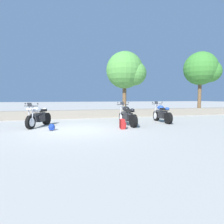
# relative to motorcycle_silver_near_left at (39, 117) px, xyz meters

# --- Properties ---
(ground_plane) EXTENTS (120.00, 120.00, 0.00)m
(ground_plane) POSITION_rel_motorcycle_silver_near_left_xyz_m (1.57, -1.33, -0.49)
(ground_plane) COLOR #A3A099
(stone_wall) EXTENTS (36.00, 0.80, 0.55)m
(stone_wall) POSITION_rel_motorcycle_silver_near_left_xyz_m (1.57, 3.47, -0.21)
(stone_wall) COLOR gray
(stone_wall) RESTS_ON ground
(motorcycle_silver_near_left) EXTENTS (1.07, 1.95, 1.18)m
(motorcycle_silver_near_left) POSITION_rel_motorcycle_silver_near_left_xyz_m (0.00, 0.00, 0.00)
(motorcycle_silver_near_left) COLOR black
(motorcycle_silver_near_left) RESTS_ON ground
(motorcycle_black_centre) EXTENTS (0.67, 2.07, 1.18)m
(motorcycle_black_centre) POSITION_rel_motorcycle_silver_near_left_xyz_m (4.27, -0.67, 0.00)
(motorcycle_black_centre) COLOR black
(motorcycle_black_centre) RESTS_ON ground
(motorcycle_blue_far_right) EXTENTS (0.67, 2.07, 1.18)m
(motorcycle_blue_far_right) POSITION_rel_motorcycle_silver_near_left_xyz_m (6.58, -0.08, 0.00)
(motorcycle_blue_far_right) COLOR black
(motorcycle_blue_far_right) RESTS_ON ground
(rider_backpack) EXTENTS (0.28, 0.32, 0.47)m
(rider_backpack) POSITION_rel_motorcycle_silver_near_left_xyz_m (3.68, -1.69, -0.24)
(rider_backpack) COLOR #A31E1E
(rider_backpack) RESTS_ON ground
(rider_helmet) EXTENTS (0.28, 0.28, 0.28)m
(rider_helmet) POSITION_rel_motorcycle_silver_near_left_xyz_m (0.64, -1.25, -0.35)
(rider_helmet) COLOR navy
(rider_helmet) RESTS_ON ground
(leafy_tree_mid_left) EXTENTS (2.79, 2.66, 4.18)m
(leafy_tree_mid_left) POSITION_rel_motorcycle_silver_near_left_xyz_m (5.68, 3.36, 2.84)
(leafy_tree_mid_left) COLOR brown
(leafy_tree_mid_left) RESTS_ON stone_wall
(leafy_tree_mid_right) EXTENTS (2.80, 2.67, 4.56)m
(leafy_tree_mid_right) POSITION_rel_motorcycle_silver_near_left_xyz_m (12.20, 3.31, 3.22)
(leafy_tree_mid_right) COLOR brown
(leafy_tree_mid_right) RESTS_ON stone_wall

